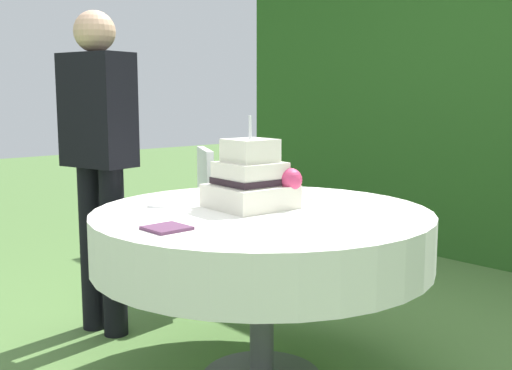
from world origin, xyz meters
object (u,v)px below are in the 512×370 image
wedding_cake (252,181)px  serving_plate_left (160,205)px  standing_person (99,150)px  cake_table (262,237)px  serving_plate_near (254,191)px  garden_chair (189,209)px  napkin_stack (167,228)px  serving_plate_far (324,198)px

wedding_cake → serving_plate_left: 0.41m
standing_person → cake_table: bearing=13.1°
serving_plate_near → garden_chair: garden_chair is taller
serving_plate_near → napkin_stack: size_ratio=0.78×
wedding_cake → garden_chair: wedding_cake is taller
wedding_cake → napkin_stack: size_ratio=2.77×
garden_chair → serving_plate_left: bearing=-43.1°
wedding_cake → napkin_stack: wedding_cake is taller
cake_table → napkin_stack: bearing=-85.0°
serving_plate_far → standing_person: standing_person is taller
cake_table → garden_chair: size_ratio=1.56×
garden_chair → standing_person: bearing=-78.9°
napkin_stack → serving_plate_left: bearing=149.1°
napkin_stack → standing_person: size_ratio=0.09×
serving_plate_near → garden_chair: size_ratio=0.12×
cake_table → serving_plate_left: serving_plate_left is taller
wedding_cake → serving_plate_far: bearing=80.1°
serving_plate_far → standing_person: 1.13m
serving_plate_far → garden_chair: garden_chair is taller
serving_plate_left → garden_chair: 0.99m
serving_plate_near → serving_plate_left: (0.02, -0.55, 0.00)m
serving_plate_far → wedding_cake: bearing=-99.9°
cake_table → standing_person: bearing=-166.9°
standing_person → wedding_cake: bearing=14.9°
cake_table → garden_chair: bearing=159.1°
serving_plate_left → standing_person: standing_person is taller
cake_table → serving_plate_near: serving_plate_near is taller
serving_plate_near → standing_person: size_ratio=0.07×
serving_plate_left → napkin_stack: size_ratio=0.79×
serving_plate_near → napkin_stack: same height
cake_table → serving_plate_far: serving_plate_far is taller
serving_plate_far → garden_chair: 1.08m
garden_chair → serving_plate_far: bearing=-0.8°
cake_table → serving_plate_far: (-0.01, 0.39, 0.12)m
cake_table → serving_plate_near: (-0.38, 0.30, 0.12)m
napkin_stack → serving_plate_near: bearing=118.0°
cake_table → standing_person: size_ratio=0.87×
wedding_cake → garden_chair: bearing=158.3°
wedding_cake → serving_plate_near: size_ratio=3.56×
cake_table → napkin_stack: size_ratio=10.00×
garden_chair → wedding_cake: bearing=-21.7°
serving_plate_near → serving_plate_far: same height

